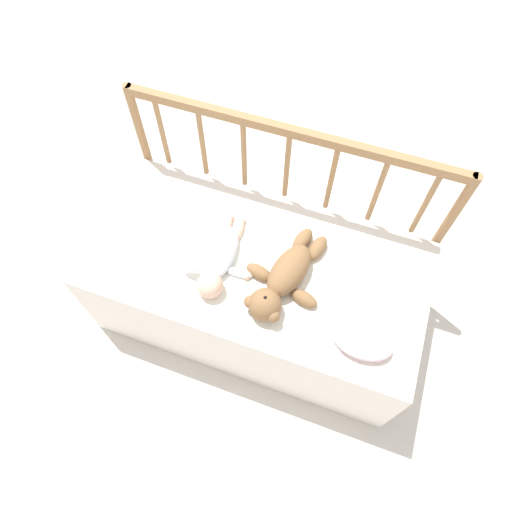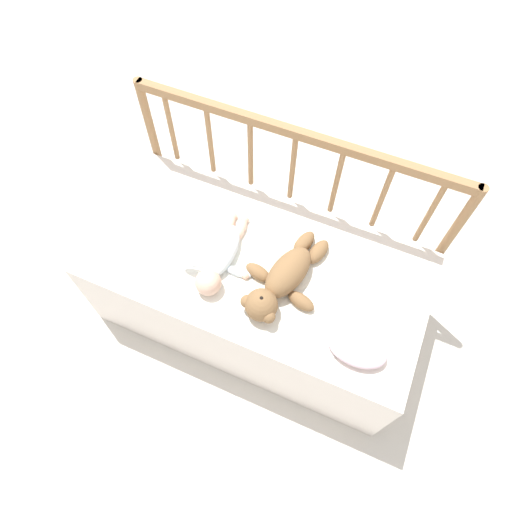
{
  "view_description": "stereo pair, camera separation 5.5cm",
  "coord_description": "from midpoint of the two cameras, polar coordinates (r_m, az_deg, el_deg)",
  "views": [
    {
      "loc": [
        0.28,
        -0.8,
        1.99
      ],
      "look_at": [
        0.0,
        -0.01,
        0.52
      ],
      "focal_mm": 32.0,
      "sensor_mm": 36.0,
      "label": 1
    },
    {
      "loc": [
        0.34,
        -0.78,
        1.99
      ],
      "look_at": [
        0.0,
        -0.01,
        0.52
      ],
      "focal_mm": 32.0,
      "sensor_mm": 36.0,
      "label": 2
    }
  ],
  "objects": [
    {
      "name": "baby",
      "position": [
        1.72,
        -5.42,
        -0.44
      ],
      "size": [
        0.27,
        0.39,
        0.1
      ],
      "color": "white",
      "rests_on": "crib_mattress"
    },
    {
      "name": "blanket",
      "position": [
        1.73,
        -0.9,
        -1.41
      ],
      "size": [
        0.77,
        0.52,
        0.01
      ],
      "color": "white",
      "rests_on": "crib_mattress"
    },
    {
      "name": "teddy_bear",
      "position": [
        1.66,
        2.55,
        -2.86
      ],
      "size": [
        0.3,
        0.44,
        0.12
      ],
      "color": "olive",
      "rests_on": "crib_mattress"
    },
    {
      "name": "crib_rail",
      "position": [
        1.82,
        2.93,
        10.2
      ],
      "size": [
        1.31,
        0.04,
        0.84
      ],
      "color": "#997047",
      "rests_on": "ground_plane"
    },
    {
      "name": "ground_plane",
      "position": [
        2.16,
        -0.68,
        -6.82
      ],
      "size": [
        12.0,
        12.0,
        0.0
      ],
      "primitive_type": "plane",
      "color": "silver"
    },
    {
      "name": "small_pillow",
      "position": [
        1.62,
        12.23,
        -10.43
      ],
      "size": [
        0.21,
        0.13,
        0.06
      ],
      "color": "silver",
      "rests_on": "crib_mattress"
    },
    {
      "name": "crib_mattress",
      "position": [
        1.95,
        -0.75,
        -4.15
      ],
      "size": [
        1.31,
        0.65,
        0.46
      ],
      "color": "white",
      "rests_on": "ground_plane"
    }
  ]
}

